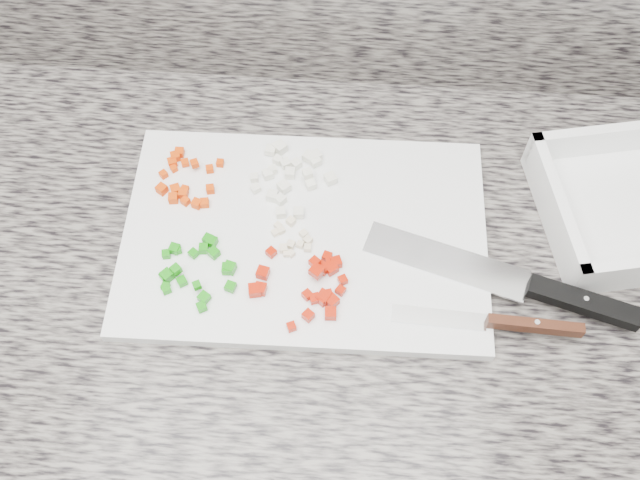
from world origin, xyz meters
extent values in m
cube|color=beige|center=(0.00, 1.44, 0.43)|extent=(3.92, 0.62, 0.86)
cube|color=slate|center=(0.00, 1.44, 0.88)|extent=(3.96, 0.64, 0.04)
cube|color=white|center=(0.10, 1.47, 0.91)|extent=(0.44, 0.30, 0.01)
cube|color=#D43B04|center=(-0.07, 1.55, 0.92)|extent=(0.01, 0.01, 0.01)
cube|color=#D43B04|center=(-0.07, 1.58, 0.92)|extent=(0.01, 0.01, 0.01)
cube|color=#D43B04|center=(-0.08, 1.52, 0.92)|extent=(0.02, 0.02, 0.01)
cube|color=#D43B04|center=(-0.02, 1.57, 0.92)|extent=(0.01, 0.01, 0.01)
cube|color=#D43B04|center=(-0.05, 1.50, 0.92)|extent=(0.01, 0.01, 0.01)
cube|color=#D43B04|center=(-0.08, 1.56, 0.92)|extent=(0.01, 0.01, 0.01)
cube|color=#D43B04|center=(-0.08, 1.54, 0.92)|extent=(0.01, 0.01, 0.01)
cube|color=#D43B04|center=(-0.06, 1.56, 0.92)|extent=(0.01, 0.01, 0.01)
cube|color=#D43B04|center=(-0.07, 1.51, 0.92)|extent=(0.01, 0.01, 0.01)
cube|color=#D43B04|center=(-0.06, 1.52, 0.92)|extent=(0.02, 0.02, 0.01)
cube|color=#D43B04|center=(-0.03, 1.50, 0.92)|extent=(0.01, 0.01, 0.01)
cube|color=#D43B04|center=(-0.03, 1.55, 0.92)|extent=(0.01, 0.01, 0.01)
cube|color=#D43B04|center=(-0.03, 1.50, 0.92)|extent=(0.01, 0.01, 0.01)
cube|color=#D43B04|center=(-0.02, 1.52, 0.92)|extent=(0.01, 0.01, 0.01)
cube|color=#D43B04|center=(-0.05, 1.56, 0.93)|extent=(0.01, 0.01, 0.01)
cube|color=#D43B04|center=(-0.05, 1.52, 0.92)|extent=(0.01, 0.01, 0.01)
cube|color=#D43B04|center=(-0.05, 1.52, 0.92)|extent=(0.01, 0.01, 0.01)
cube|color=#D43B04|center=(-0.07, 1.57, 0.92)|extent=(0.01, 0.01, 0.01)
cube|color=silver|center=(0.07, 1.50, 0.92)|extent=(0.01, 0.01, 0.01)
cube|color=silver|center=(0.07, 1.51, 0.92)|extent=(0.02, 0.02, 0.01)
cube|color=silver|center=(0.08, 1.57, 0.92)|extent=(0.02, 0.02, 0.01)
cube|color=silver|center=(0.13, 1.55, 0.92)|extent=(0.02, 0.02, 0.01)
cube|color=silver|center=(0.06, 1.52, 0.92)|extent=(0.01, 0.01, 0.01)
cube|color=silver|center=(0.10, 1.54, 0.92)|extent=(0.02, 0.02, 0.01)
cube|color=silver|center=(0.13, 1.55, 0.92)|extent=(0.01, 0.01, 0.01)
cube|color=silver|center=(0.07, 1.53, 0.92)|extent=(0.02, 0.02, 0.01)
cube|color=silver|center=(0.06, 1.57, 0.92)|extent=(0.01, 0.01, 0.01)
cube|color=silver|center=(0.05, 1.60, 0.92)|extent=(0.01, 0.01, 0.01)
cube|color=silver|center=(0.10, 1.58, 0.92)|extent=(0.02, 0.02, 0.01)
cube|color=silver|center=(0.10, 1.55, 0.93)|extent=(0.01, 0.01, 0.01)
cube|color=silver|center=(0.07, 1.57, 0.92)|extent=(0.02, 0.02, 0.01)
cube|color=silver|center=(0.06, 1.59, 0.92)|extent=(0.02, 0.02, 0.01)
cube|color=silver|center=(0.10, 1.58, 0.92)|extent=(0.02, 0.02, 0.01)
cube|color=silver|center=(0.07, 1.55, 0.92)|extent=(0.01, 0.01, 0.01)
cube|color=silver|center=(0.05, 1.56, 0.92)|extent=(0.01, 0.01, 0.01)
cube|color=silver|center=(0.10, 1.58, 0.92)|extent=(0.02, 0.02, 0.01)
cube|color=silver|center=(0.03, 1.53, 0.92)|extent=(0.01, 0.01, 0.01)
cube|color=silver|center=(0.09, 1.50, 0.92)|extent=(0.01, 0.01, 0.01)
cube|color=silver|center=(0.05, 1.59, 0.92)|extent=(0.01, 0.01, 0.01)
cube|color=silver|center=(0.05, 1.55, 0.92)|extent=(0.02, 0.02, 0.01)
cube|color=silver|center=(0.03, 1.55, 0.92)|extent=(0.01, 0.01, 0.01)
cube|color=#13840C|center=(-0.03, 1.43, 0.92)|extent=(0.01, 0.01, 0.01)
cube|color=#13840C|center=(-0.05, 1.39, 0.92)|extent=(0.01, 0.01, 0.01)
cube|color=#13840C|center=(-0.06, 1.43, 0.92)|extent=(0.01, 0.01, 0.01)
cube|color=#13840C|center=(-0.01, 1.45, 0.92)|extent=(0.01, 0.01, 0.01)
cube|color=#13840C|center=(0.02, 1.39, 0.92)|extent=(0.01, 0.01, 0.01)
cube|color=#13840C|center=(0.01, 1.41, 0.92)|extent=(0.01, 0.01, 0.01)
cube|color=#13840C|center=(-0.01, 1.38, 0.92)|extent=(0.02, 0.02, 0.01)
cube|color=#13840C|center=(0.00, 1.43, 0.92)|extent=(0.02, 0.02, 0.01)
cube|color=#13840C|center=(-0.01, 1.45, 0.92)|extent=(0.01, 0.01, 0.01)
cube|color=#13840C|center=(-0.02, 1.39, 0.93)|extent=(0.01, 0.01, 0.01)
cube|color=#13840C|center=(-0.02, 1.44, 0.92)|extent=(0.01, 0.01, 0.01)
cube|color=#13840C|center=(-0.04, 1.41, 0.93)|extent=(0.01, 0.01, 0.01)
cube|color=#13840C|center=(-0.05, 1.38, 0.92)|extent=(0.01, 0.01, 0.01)
cube|color=#13840C|center=(-0.05, 1.44, 0.92)|extent=(0.01, 0.01, 0.01)
cube|color=#13840C|center=(-0.06, 1.40, 0.92)|extent=(0.01, 0.01, 0.01)
cube|color=#13840C|center=(-0.04, 1.40, 0.92)|extent=(0.01, 0.01, 0.01)
cube|color=#13840C|center=(-0.05, 1.40, 0.92)|extent=(0.02, 0.02, 0.01)
cube|color=#13840C|center=(-0.01, 1.37, 0.92)|extent=(0.01, 0.01, 0.01)
cube|color=#13840C|center=(-0.05, 1.44, 0.92)|extent=(0.01, 0.01, 0.01)
cube|color=#13840C|center=(0.02, 1.42, 0.92)|extent=(0.02, 0.02, 0.01)
cube|color=#AE1602|center=(0.10, 1.35, 0.92)|extent=(0.01, 0.01, 0.01)
cube|color=#AE1602|center=(0.11, 1.39, 0.92)|extent=(0.01, 0.01, 0.01)
cube|color=#AE1602|center=(0.12, 1.41, 0.93)|extent=(0.02, 0.02, 0.01)
cube|color=#AE1602|center=(0.06, 1.39, 0.92)|extent=(0.01, 0.01, 0.01)
cube|color=#AE1602|center=(0.06, 1.44, 0.92)|extent=(0.01, 0.01, 0.01)
cube|color=#AE1602|center=(0.13, 1.43, 0.92)|extent=(0.01, 0.01, 0.01)
cube|color=#AE1602|center=(0.14, 1.43, 0.92)|extent=(0.02, 0.02, 0.01)
cube|color=#AE1602|center=(0.06, 1.41, 0.92)|extent=(0.02, 0.02, 0.01)
cube|color=#AE1602|center=(0.14, 1.37, 0.92)|extent=(0.01, 0.01, 0.01)
cube|color=#AE1602|center=(0.13, 1.44, 0.92)|extent=(0.01, 0.01, 0.01)
cube|color=#AE1602|center=(0.14, 1.38, 0.92)|extent=(0.02, 0.02, 0.01)
cube|color=#AE1602|center=(0.13, 1.39, 0.92)|extent=(0.02, 0.02, 0.01)
cube|color=#AE1602|center=(0.12, 1.43, 0.93)|extent=(0.01, 0.01, 0.01)
cube|color=#AE1602|center=(0.15, 1.41, 0.92)|extent=(0.01, 0.01, 0.01)
cube|color=#AE1602|center=(0.13, 1.39, 0.92)|extent=(0.01, 0.01, 0.01)
cube|color=#AE1602|center=(0.11, 1.36, 0.92)|extent=(0.02, 0.02, 0.01)
cube|color=#AE1602|center=(0.15, 1.40, 0.92)|extent=(0.01, 0.01, 0.01)
cube|color=#AE1602|center=(0.13, 1.38, 0.92)|extent=(0.02, 0.02, 0.01)
cube|color=#AE1602|center=(0.05, 1.39, 0.92)|extent=(0.02, 0.02, 0.01)
cube|color=#AE1602|center=(0.13, 1.42, 0.92)|extent=(0.02, 0.02, 0.01)
cube|color=#AE1602|center=(0.14, 1.42, 0.92)|extent=(0.02, 0.02, 0.01)
cube|color=#AE1602|center=(0.12, 1.38, 0.92)|extent=(0.01, 0.01, 0.01)
cube|color=beige|center=(0.09, 1.44, 0.92)|extent=(0.01, 0.01, 0.01)
cube|color=beige|center=(0.08, 1.44, 0.92)|extent=(0.01, 0.01, 0.01)
cube|color=beige|center=(0.08, 1.45, 0.92)|extent=(0.01, 0.01, 0.01)
cube|color=beige|center=(0.09, 1.45, 0.92)|extent=(0.01, 0.01, 0.01)
cube|color=beige|center=(0.06, 1.47, 0.92)|extent=(0.01, 0.01, 0.01)
cube|color=beige|center=(0.10, 1.47, 0.92)|extent=(0.01, 0.01, 0.01)
cube|color=beige|center=(0.08, 1.49, 0.92)|extent=(0.01, 0.01, 0.01)
cube|color=beige|center=(0.07, 1.48, 0.92)|extent=(0.01, 0.01, 0.01)
cube|color=beige|center=(0.11, 1.45, 0.92)|extent=(0.01, 0.01, 0.01)
cube|color=beige|center=(0.10, 1.46, 0.92)|extent=(0.01, 0.01, 0.01)
cube|color=beige|center=(0.10, 1.45, 0.92)|extent=(0.01, 0.01, 0.01)
cube|color=beige|center=(0.07, 1.47, 0.92)|extent=(0.01, 0.01, 0.01)
cube|color=silver|center=(0.27, 1.45, 0.92)|extent=(0.20, 0.10, 0.00)
cube|color=black|center=(0.42, 1.40, 0.92)|extent=(0.13, 0.06, 0.02)
cylinder|color=silver|center=(0.42, 1.40, 0.93)|extent=(0.01, 0.01, 0.00)
cube|color=silver|center=(0.26, 1.37, 0.92)|extent=(0.11, 0.03, 0.00)
cube|color=#421D10|center=(0.36, 1.37, 0.92)|extent=(0.11, 0.02, 0.02)
cylinder|color=silver|center=(0.36, 1.37, 0.93)|extent=(0.01, 0.01, 0.00)
cube|color=white|center=(0.51, 1.63, 0.94)|extent=(0.27, 0.07, 0.04)
cube|color=white|center=(0.40, 1.52, 0.94)|extent=(0.05, 0.20, 0.04)
camera|label=1|loc=(0.15, 1.04, 1.65)|focal=40.00mm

